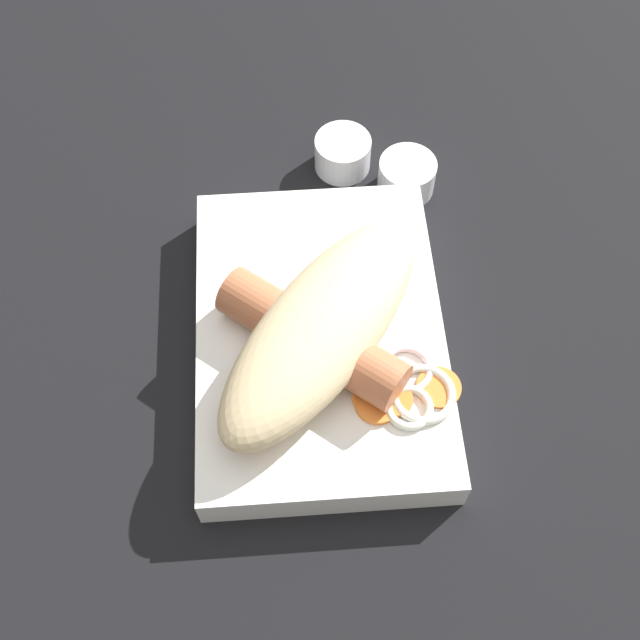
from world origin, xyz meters
TOP-DOWN VIEW (x-y plane):
  - ground_plane at (0.00, 0.00)m, footprint 3.00×3.00m
  - food_tray at (0.00, 0.00)m, footprint 0.24×0.17m
  - bread_roll at (0.02, -0.00)m, footprint 0.20×0.18m
  - sausage at (0.02, -0.01)m, footprint 0.14×0.13m
  - pickled_veggies at (0.05, 0.05)m, footprint 0.06×0.08m
  - condiment_cup_near at (-0.14, 0.08)m, footprint 0.05×0.05m
  - condiment_cup_far at (-0.17, 0.03)m, footprint 0.05×0.05m

SIDE VIEW (x-z plane):
  - ground_plane at x=0.00m, z-range 0.00..0.00m
  - condiment_cup_near at x=-0.14m, z-range 0.00..0.03m
  - condiment_cup_far at x=-0.17m, z-range 0.00..0.03m
  - food_tray at x=0.00m, z-range 0.00..0.03m
  - pickled_veggies at x=0.05m, z-range 0.03..0.04m
  - sausage at x=0.02m, z-range 0.03..0.06m
  - bread_roll at x=0.02m, z-range 0.03..0.08m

